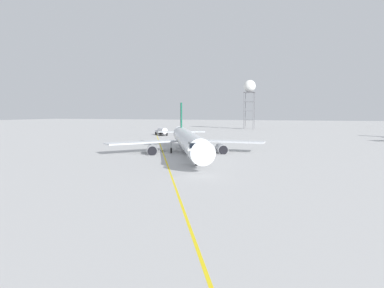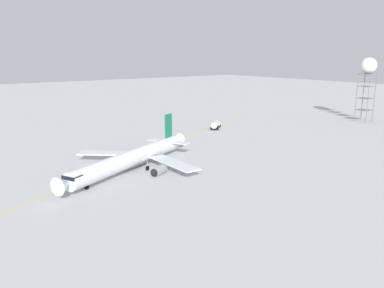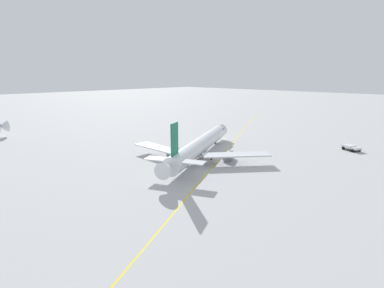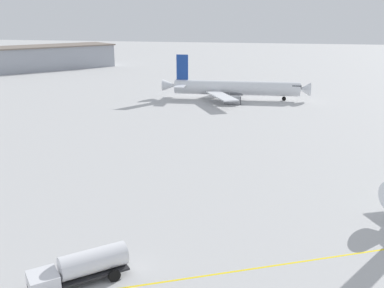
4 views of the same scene
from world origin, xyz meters
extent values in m
plane|color=#B2B2B2|center=(0.00, 0.00, 0.00)|extent=(600.00, 600.00, 0.00)
cylinder|color=silver|center=(-0.38, -3.60, 2.83)|extent=(19.19, 35.64, 3.72)
cone|color=silver|center=(8.03, -21.73, 2.83)|extent=(4.46, 4.21, 3.53)
cone|color=silver|center=(-8.92, 14.80, 3.13)|extent=(4.55, 4.96, 3.16)
cube|color=black|center=(7.10, -19.73, 3.66)|extent=(3.88, 3.51, 0.70)
ellipsoid|color=slate|center=(-1.18, -1.90, 1.80)|extent=(8.73, 13.68, 2.04)
cube|color=#146B4C|center=(-7.34, 11.39, 7.76)|extent=(1.56, 3.00, 6.15)
cube|color=silver|center=(-4.32, 12.80, 3.57)|extent=(5.80, 4.54, 0.20)
cube|color=silver|center=(-10.37, 9.99, 3.57)|extent=(5.80, 4.54, 0.20)
cube|color=silver|center=(6.61, 3.56, 2.18)|extent=(15.01, 3.89, 0.28)
cube|color=silver|center=(-10.37, -4.33, 2.18)|extent=(12.63, 13.97, 0.28)
cylinder|color=gray|center=(5.75, 0.07, 0.85)|extent=(3.52, 4.28, 2.15)
cylinder|color=black|center=(6.55, -1.66, 0.85)|extent=(1.72, 0.91, 1.83)
cylinder|color=gray|center=(-7.15, -5.91, 0.85)|extent=(3.52, 4.28, 2.15)
cylinder|color=black|center=(-6.35, -7.65, 0.85)|extent=(1.72, 0.91, 1.83)
cylinder|color=#9EA0A5|center=(5.63, -16.55, 1.36)|extent=(0.20, 0.20, 1.63)
cylinder|color=black|center=(5.63, -16.55, 0.55)|extent=(0.74, 1.12, 1.10)
cylinder|color=#9EA0A5|center=(1.78, -0.53, 1.36)|extent=(0.20, 0.20, 1.63)
cylinder|color=black|center=(1.78, -0.53, 0.55)|extent=(0.74, 1.12, 1.10)
cylinder|color=#9EA0A5|center=(-4.13, -3.27, 1.36)|extent=(0.20, 0.20, 1.63)
cylinder|color=black|center=(-4.13, -3.27, 0.55)|extent=(0.74, 1.12, 1.10)
cube|color=#232326|center=(-27.73, 45.06, 0.65)|extent=(7.20, 7.78, 0.20)
cube|color=silver|center=(-29.74, 47.34, 1.30)|extent=(3.47, 3.46, 1.10)
cube|color=black|center=(-30.47, 48.17, 1.47)|extent=(1.63, 1.45, 0.62)
cylinder|color=silver|center=(-26.87, 44.08, 1.81)|extent=(5.48, 5.82, 2.12)
cylinder|color=black|center=(-30.63, 46.46, 0.55)|extent=(0.94, 1.01, 1.10)
cylinder|color=black|center=(-28.75, 48.11, 0.55)|extent=(0.94, 1.01, 1.10)
cylinder|color=black|center=(-26.88, 42.19, 0.55)|extent=(0.94, 1.01, 1.10)
cylinder|color=black|center=(-25.00, 43.84, 0.55)|extent=(0.94, 1.01, 1.10)
cylinder|color=slate|center=(-1.44, 103.53, 9.21)|extent=(0.24, 0.24, 18.42)
cylinder|color=slate|center=(-6.20, 103.53, 9.21)|extent=(0.24, 0.24, 18.42)
cylinder|color=slate|center=(-6.20, 98.77, 9.21)|extent=(0.24, 0.24, 18.42)
cylinder|color=slate|center=(-1.44, 98.77, 9.21)|extent=(0.24, 0.24, 18.42)
cube|color=slate|center=(-3.82, 101.15, 4.60)|extent=(4.97, 4.97, 0.16)
cube|color=slate|center=(-3.82, 101.15, 9.21)|extent=(4.97, 4.97, 0.16)
cube|color=slate|center=(-3.82, 101.15, 13.81)|extent=(4.97, 4.97, 0.16)
cube|color=slate|center=(-3.82, 101.15, 18.57)|extent=(5.57, 5.57, 0.30)
sphere|color=white|center=(-3.82, 101.15, 21.73)|extent=(6.03, 6.03, 6.03)
cube|color=yellow|center=(-3.37, -8.57, 0.00)|extent=(76.11, 155.16, 0.01)
camera|label=1|loc=(21.11, -65.10, 8.37)|focal=30.35mm
camera|label=2|loc=(74.99, -42.81, 25.96)|focal=35.85mm
camera|label=3|loc=(-47.40, 48.16, 19.55)|focal=27.67mm
camera|label=4|loc=(-58.85, 28.66, 22.67)|focal=41.57mm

